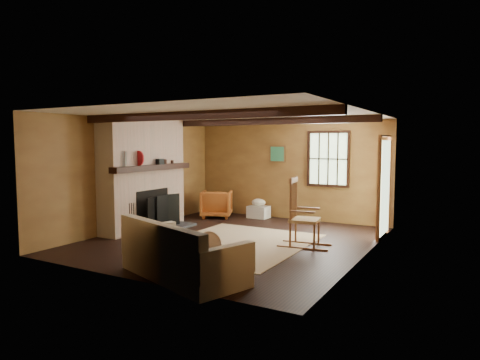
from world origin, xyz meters
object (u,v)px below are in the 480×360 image
Objects in this scene: fireplace at (144,179)px; laundry_basket at (259,212)px; rocking_chair at (302,217)px; armchair at (217,204)px; sofa at (180,258)px.

laundry_basket is at bearing 57.57° from fireplace.
fireplace is 1.90× the size of rocking_chair.
armchair is at bearing 73.58° from fireplace.
fireplace is 1.10× the size of sofa.
fireplace is 3.62m from rocking_chair.
rocking_chair reaches higher than sofa.
armchair is (-0.96, -0.45, 0.19)m from laundry_basket.
rocking_chair is (3.57, 0.20, -0.57)m from fireplace.
sofa is 4.86m from armchair.
fireplace is at bearing -122.43° from laundry_basket.
laundry_basket is 0.66× the size of armchair.
laundry_basket is (1.55, 2.44, -0.95)m from fireplace.
sofa is at bearing -40.41° from fireplace.
armchair is at bearing 135.72° from sofa.
sofa is (-0.81, -2.56, -0.24)m from rocking_chair.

